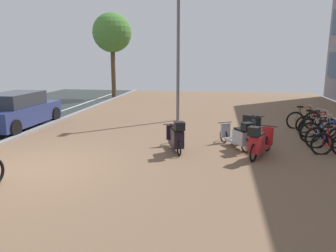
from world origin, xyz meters
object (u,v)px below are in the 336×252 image
object	(u,v)px
bicycle_rack_04	(313,124)
street_tree	(112,33)
bicycle_rack_00	(332,144)
scooter_far	(238,136)
scooter_near	(176,137)
bicycle_rack_03	(318,128)
bicycle_rack_05	(304,120)
parked_car_near	(18,111)
bicycle_rack_02	(321,132)
lamp_post	(178,46)
bicycle_rack_01	(327,137)
scooter_extra	(251,128)
scooter_mid	(259,142)

from	to	relation	value
bicycle_rack_04	street_tree	distance (m)	14.78
bicycle_rack_00	scooter_far	world-z (taller)	scooter_far
scooter_near	bicycle_rack_03	bearing A→B (deg)	28.55
bicycle_rack_05	parked_car_near	bearing A→B (deg)	-172.28
bicycle_rack_03	bicycle_rack_02	bearing A→B (deg)	-98.73
scooter_far	lamp_post	xyz separation A→B (m)	(-2.45, 4.32, 2.84)
bicycle_rack_00	bicycle_rack_04	world-z (taller)	bicycle_rack_04
bicycle_rack_00	bicycle_rack_04	xyz separation A→B (m)	(0.22, 2.89, 0.00)
bicycle_rack_01	bicycle_rack_04	world-z (taller)	bicycle_rack_01
bicycle_rack_02	street_tree	size ratio (longest dim) A/B	0.25
bicycle_rack_05	lamp_post	world-z (taller)	lamp_post
scooter_extra	street_tree	size ratio (longest dim) A/B	0.29
scooter_far	parked_car_near	size ratio (longest dim) A/B	0.39
scooter_far	bicycle_rack_02	bearing A→B (deg)	23.79
bicycle_rack_04	street_tree	world-z (taller)	street_tree
bicycle_rack_03	scooter_extra	xyz separation A→B (m)	(-2.40, -0.77, 0.08)
bicycle_rack_01	scooter_mid	bearing A→B (deg)	-148.91
bicycle_rack_00	scooter_far	distance (m)	2.69
bicycle_rack_01	scooter_extra	bearing A→B (deg)	163.49
bicycle_rack_01	bicycle_rack_05	size ratio (longest dim) A/B	1.00
bicycle_rack_01	bicycle_rack_05	distance (m)	2.89
bicycle_rack_04	scooter_mid	size ratio (longest dim) A/B	0.80
bicycle_rack_03	scooter_far	size ratio (longest dim) A/B	0.91
bicycle_rack_03	bicycle_rack_05	size ratio (longest dim) A/B	1.01
bicycle_rack_02	street_tree	distance (m)	15.63
scooter_mid	scooter_near	bearing A→B (deg)	175.01
bicycle_rack_05	street_tree	size ratio (longest dim) A/B	0.24
scooter_far	parked_car_near	xyz separation A→B (m)	(-8.66, 1.85, 0.26)
bicycle_rack_01	bicycle_rack_03	size ratio (longest dim) A/B	0.98
bicycle_rack_00	street_tree	size ratio (longest dim) A/B	0.22
scooter_mid	parked_car_near	size ratio (longest dim) A/B	0.41
bicycle_rack_00	bicycle_rack_01	size ratio (longest dim) A/B	0.92
bicycle_rack_03	lamp_post	bearing A→B (deg)	155.91
bicycle_rack_03	scooter_extra	bearing A→B (deg)	-162.14
bicycle_rack_03	bicycle_rack_04	size ratio (longest dim) A/B	1.08
bicycle_rack_03	scooter_mid	size ratio (longest dim) A/B	0.86
bicycle_rack_02	bicycle_rack_04	xyz separation A→B (m)	(0.13, 1.45, -0.01)
parked_car_near	street_tree	xyz separation A→B (m)	(0.75, 10.07, 3.70)
scooter_near	bicycle_rack_01	bearing A→B (deg)	13.80
scooter_extra	scooter_near	bearing A→B (deg)	-142.35
bicycle_rack_04	scooter_far	distance (m)	3.94
scooter_mid	parked_car_near	xyz separation A→B (m)	(-9.18, 2.69, 0.23)
bicycle_rack_02	scooter_near	size ratio (longest dim) A/B	0.88
bicycle_rack_04	bicycle_rack_05	bearing A→B (deg)	102.05
scooter_near	scooter_mid	size ratio (longest dim) A/B	0.98
scooter_extra	lamp_post	size ratio (longest dim) A/B	0.28
bicycle_rack_04	scooter_extra	distance (m)	2.84
bicycle_rack_04	lamp_post	bearing A→B (deg)	162.76
scooter_far	parked_car_near	bearing A→B (deg)	167.96
bicycle_rack_00	bicycle_rack_01	bearing A→B (deg)	84.23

